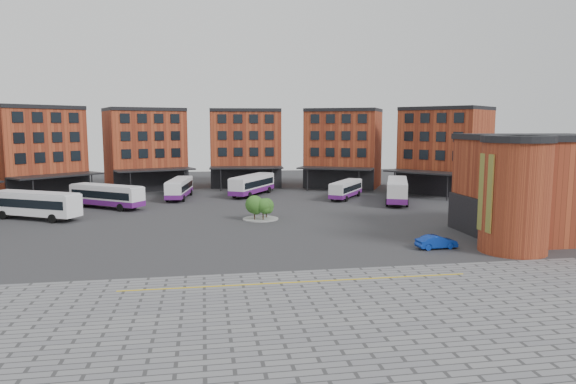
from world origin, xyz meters
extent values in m
plane|color=#28282B|center=(0.00, 0.00, 0.00)|extent=(160.00, 160.00, 0.00)
cube|color=slate|center=(2.00, -22.00, 0.01)|extent=(50.00, 22.00, 0.02)
cube|color=gold|center=(2.00, -14.00, 0.03)|extent=(26.00, 0.15, 0.02)
cube|color=#9A3E21|center=(-31.45, 36.93, 7.00)|extent=(16.35, 16.13, 14.00)
cube|color=black|center=(-28.20, 33.32, 2.00)|extent=(10.00, 9.07, 4.00)
cube|color=black|center=(-31.45, 36.93, 14.30)|extent=(16.55, 16.35, 0.60)
cube|color=black|center=(-28.07, 33.17, 9.20)|extent=(8.60, 7.77, 8.00)
cube|color=black|center=(-26.63, 31.58, 4.00)|extent=(12.61, 11.97, 0.25)
cylinder|color=black|center=(-28.81, 27.19, 2.00)|extent=(0.20, 0.20, 4.00)
cylinder|color=black|center=(-22.05, 33.28, 2.00)|extent=(0.20, 0.20, 4.00)
cube|color=#9A3E21|center=(-15.30, 46.44, 7.00)|extent=(15.55, 13.69, 14.00)
cube|color=black|center=(-13.72, 41.85, 2.00)|extent=(12.45, 4.71, 4.00)
cube|color=black|center=(-15.30, 46.44, 14.30)|extent=(15.65, 13.97, 0.60)
cube|color=black|center=(-13.66, 41.66, 9.20)|extent=(10.87, 3.87, 8.00)
cube|color=black|center=(-12.96, 39.63, 4.00)|extent=(13.72, 8.39, 0.25)
cylinder|color=black|center=(-16.67, 36.45, 2.00)|extent=(0.20, 0.20, 4.00)
cylinder|color=black|center=(-8.07, 39.41, 2.00)|extent=(0.20, 0.20, 4.00)
cube|color=#9A3E21|center=(3.28, 48.89, 7.00)|extent=(13.67, 10.88, 14.00)
cube|color=black|center=(2.94, 44.05, 2.00)|extent=(13.00, 1.41, 4.00)
cube|color=black|center=(3.28, 48.89, 14.30)|extent=(13.69, 11.18, 0.60)
cube|color=black|center=(2.93, 43.85, 9.20)|extent=(11.42, 0.95, 8.00)
cube|color=black|center=(2.78, 41.70, 4.00)|extent=(13.28, 5.30, 0.25)
cylinder|color=black|center=(-1.89, 40.22, 2.00)|extent=(0.20, 0.20, 4.00)
cylinder|color=black|center=(7.19, 39.59, 2.00)|extent=(0.20, 0.20, 4.00)
cube|color=#9A3E21|center=(21.34, 43.88, 7.00)|extent=(16.12, 14.81, 14.00)
cube|color=black|center=(19.14, 39.56, 2.00)|extent=(11.81, 6.35, 4.00)
cube|color=black|center=(21.34, 43.88, 14.30)|extent=(16.26, 15.08, 0.60)
cube|color=black|center=(19.04, 39.38, 9.20)|extent=(10.26, 5.33, 8.00)
cube|color=black|center=(18.07, 37.46, 4.00)|extent=(13.58, 9.82, 0.25)
cylinder|color=black|center=(13.20, 37.92, 2.00)|extent=(0.20, 0.20, 4.00)
cylinder|color=black|center=(21.31, 33.79, 2.00)|extent=(0.20, 0.20, 4.00)
cube|color=#9A3E21|center=(36.00, 32.21, 7.00)|extent=(16.02, 16.39, 14.00)
cube|color=black|center=(32.29, 29.09, 2.00)|extent=(8.74, 10.28, 4.00)
cube|color=black|center=(36.00, 32.21, 14.30)|extent=(16.25, 16.58, 0.60)
cube|color=black|center=(32.14, 28.96, 9.20)|extent=(7.47, 8.86, 8.00)
cube|color=black|center=(30.49, 27.58, 4.00)|extent=(11.73, 12.79, 0.25)
cylinder|color=black|center=(26.19, 29.91, 2.00)|extent=(0.20, 0.20, 4.00)
cylinder|color=black|center=(32.03, 22.94, 2.00)|extent=(0.20, 0.20, 4.00)
cube|color=#9A3E21|center=(30.00, -2.00, 5.00)|extent=(14.00, 12.00, 10.00)
cube|color=black|center=(30.00, -2.00, 10.30)|extent=(14.40, 12.40, 0.60)
cube|color=black|center=(22.90, -2.00, 2.00)|extent=(0.40, 12.00, 4.00)
cylinder|color=#9A3E21|center=(23.00, -8.00, 5.00)|extent=(6.00, 6.00, 10.00)
cylinder|color=black|center=(23.00, -8.00, 10.30)|extent=(6.40, 6.40, 0.60)
cube|color=orange|center=(20.10, -8.00, 5.50)|extent=(0.12, 2.20, 7.00)
cylinder|color=gray|center=(2.00, 12.00, 0.06)|extent=(4.40, 4.40, 0.12)
cylinder|color=#332114|center=(1.20, 11.40, 0.70)|extent=(0.14, 0.14, 1.40)
sphere|color=#28571D|center=(1.20, 11.40, 1.96)|extent=(2.23, 2.23, 2.23)
sphere|color=#28571D|center=(1.40, 11.25, 1.54)|extent=(1.56, 1.56, 1.56)
cylinder|color=#332114|center=(2.80, 12.60, 0.57)|extent=(0.14, 0.14, 1.14)
sphere|color=#28571D|center=(2.80, 12.60, 1.59)|extent=(1.89, 1.89, 1.89)
sphere|color=#28571D|center=(3.00, 12.45, 1.25)|extent=(1.33, 1.33, 1.33)
cylinder|color=#332114|center=(2.20, 11.00, 0.66)|extent=(0.14, 0.14, 1.33)
sphere|color=#28571D|center=(2.20, 11.00, 1.86)|extent=(1.74, 1.74, 1.74)
sphere|color=#28571D|center=(2.40, 10.85, 1.46)|extent=(1.22, 1.22, 1.22)
cube|color=white|center=(-25.35, 16.47, 1.94)|extent=(11.85, 8.11, 2.67)
cube|color=black|center=(-25.35, 16.47, 2.13)|extent=(11.04, 7.71, 1.04)
cube|color=silver|center=(-25.35, 16.47, 3.33)|extent=(11.38, 7.79, 0.13)
cylinder|color=black|center=(-29.37, 17.10, 0.55)|extent=(1.12, 0.81, 1.09)
cylinder|color=black|center=(-28.07, 19.50, 0.55)|extent=(1.12, 0.81, 1.09)
cylinder|color=black|center=(-22.62, 13.44, 0.55)|extent=(1.12, 0.81, 1.09)
cylinder|color=black|center=(-21.32, 15.84, 0.55)|extent=(1.12, 0.81, 1.09)
cube|color=white|center=(-18.24, 23.94, 1.87)|extent=(10.96, 8.88, 2.58)
cube|color=black|center=(-18.24, 23.94, 2.05)|extent=(10.24, 8.39, 1.00)
cube|color=silver|center=(-18.24, 23.94, 3.21)|extent=(10.52, 8.52, 0.13)
cube|color=black|center=(-22.87, 27.25, 2.11)|extent=(1.40, 1.89, 1.16)
cube|color=#5B1970|center=(-18.24, 23.94, 0.95)|extent=(11.02, 8.94, 0.74)
cylinder|color=black|center=(-22.02, 25.02, 0.53)|extent=(1.04, 0.87, 1.05)
cylinder|color=black|center=(-20.49, 27.16, 0.53)|extent=(1.04, 0.87, 1.05)
cylinder|color=black|center=(-15.99, 20.71, 0.53)|extent=(1.04, 0.87, 1.05)
cylinder|color=black|center=(-14.45, 22.85, 0.53)|extent=(1.04, 0.87, 1.05)
cube|color=white|center=(-8.67, 32.15, 1.78)|extent=(3.98, 11.25, 2.45)
cube|color=black|center=(-8.67, 32.15, 1.95)|extent=(3.92, 10.39, 0.95)
cube|color=silver|center=(-8.67, 32.15, 3.05)|extent=(3.82, 10.80, 0.12)
cube|color=black|center=(-7.93, 37.51, 2.00)|extent=(2.12, 0.41, 1.10)
cube|color=#5B1970|center=(-8.67, 32.15, 0.90)|extent=(4.03, 11.30, 0.70)
cylinder|color=black|center=(-9.43, 35.81, 0.50)|extent=(0.43, 1.03, 1.00)
cylinder|color=black|center=(-6.95, 35.47, 0.50)|extent=(0.43, 1.03, 1.00)
cylinder|color=black|center=(-10.39, 28.83, 0.50)|extent=(0.43, 1.03, 1.00)
cylinder|color=black|center=(-7.91, 28.49, 0.50)|extent=(0.43, 1.03, 1.00)
cube|color=white|center=(3.06, 33.96, 1.91)|extent=(8.45, 11.52, 2.64)
cube|color=black|center=(3.06, 33.96, 2.10)|extent=(8.01, 10.74, 1.02)
cube|color=silver|center=(3.06, 33.96, 3.28)|extent=(8.11, 11.06, 0.13)
cube|color=black|center=(6.08, 38.93, 2.15)|extent=(2.02, 1.29, 1.18)
cube|color=#5B1970|center=(3.06, 33.96, 0.97)|extent=(8.50, 11.57, 0.75)
cylinder|color=black|center=(3.88, 37.89, 0.54)|extent=(0.83, 1.09, 1.08)
cylinder|color=black|center=(6.18, 36.50, 0.54)|extent=(0.83, 1.09, 1.08)
cylinder|color=black|center=(-0.06, 31.42, 0.54)|extent=(0.83, 1.09, 1.08)
cylinder|color=black|center=(2.24, 30.02, 0.54)|extent=(0.83, 1.09, 1.08)
cube|color=silver|center=(17.34, 27.81, 1.59)|extent=(7.41, 9.42, 2.20)
cube|color=black|center=(17.34, 27.81, 1.75)|extent=(7.02, 8.80, 0.85)
cube|color=silver|center=(17.34, 27.81, 2.74)|extent=(7.12, 9.04, 0.11)
cube|color=black|center=(20.06, 31.81, 1.79)|extent=(1.64, 1.17, 0.99)
cube|color=#5B1970|center=(17.34, 27.81, 0.81)|extent=(7.47, 9.47, 0.63)
cylinder|color=black|center=(18.19, 31.05, 0.45)|extent=(0.73, 0.89, 0.90)
cylinder|color=black|center=(20.05, 29.79, 0.45)|extent=(0.73, 0.89, 0.90)
cylinder|color=black|center=(14.63, 25.83, 0.45)|extent=(0.73, 0.89, 0.90)
cylinder|color=black|center=(16.49, 24.57, 0.45)|extent=(0.73, 0.89, 0.90)
cube|color=silver|center=(23.70, 22.31, 2.01)|extent=(7.12, 12.62, 2.77)
cube|color=black|center=(23.70, 22.31, 2.20)|extent=(6.82, 11.71, 1.07)
cube|color=silver|center=(23.70, 22.31, 3.45)|extent=(6.84, 12.11, 0.14)
cube|color=black|center=(25.91, 28.02, 2.26)|extent=(2.28, 0.98, 1.24)
cube|color=#5B1970|center=(23.70, 22.31, 1.02)|extent=(7.18, 12.67, 0.79)
cylinder|color=black|center=(23.82, 26.53, 0.57)|extent=(0.72, 1.18, 1.13)
cylinder|color=black|center=(26.45, 25.51, 0.57)|extent=(0.72, 1.18, 1.13)
cylinder|color=black|center=(20.94, 19.11, 0.57)|extent=(0.72, 1.18, 1.13)
cylinder|color=black|center=(23.58, 18.09, 0.57)|extent=(0.72, 1.18, 1.13)
imported|color=#0B2E9B|center=(16.66, -5.79, 0.64)|extent=(3.96, 1.65, 1.27)
camera|label=1|loc=(-4.80, -50.05, 11.51)|focal=32.00mm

